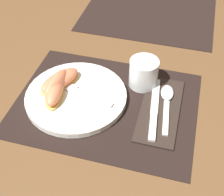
{
  "coord_description": "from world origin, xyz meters",
  "views": [
    {
      "loc": [
        0.16,
        -0.54,
        0.59
      ],
      "look_at": [
        0.02,
        0.0,
        0.02
      ],
      "focal_mm": 50.0,
      "sensor_mm": 36.0,
      "label": 1
    }
  ],
  "objects": [
    {
      "name": "knife",
      "position": [
        0.13,
        0.01,
        0.01
      ],
      "size": [
        0.04,
        0.21,
        0.01
      ],
      "color": "silver",
      "rests_on": "napkin"
    },
    {
      "name": "plate",
      "position": [
        -0.08,
        -0.01,
        0.01
      ],
      "size": [
        0.26,
        0.26,
        0.02
      ],
      "color": "white",
      "rests_on": "placemat"
    },
    {
      "name": "juice_glass",
      "position": [
        0.08,
        0.1,
        0.04
      ],
      "size": [
        0.08,
        0.08,
        0.08
      ],
      "color": "silver",
      "rests_on": "placemat"
    },
    {
      "name": "citrus_wedge_0",
      "position": [
        -0.13,
        0.02,
        0.03
      ],
      "size": [
        0.11,
        0.13,
        0.03
      ],
      "color": "#F7C656",
      "rests_on": "plate"
    },
    {
      "name": "fork",
      "position": [
        -0.08,
        0.01,
        0.02
      ],
      "size": [
        0.18,
        0.07,
        0.0
      ],
      "color": "silver",
      "rests_on": "plate"
    },
    {
      "name": "napkin",
      "position": [
        0.14,
        0.01,
        0.01
      ],
      "size": [
        0.1,
        0.24,
        0.0
      ],
      "color": "#2D231E",
      "rests_on": "placemat"
    },
    {
      "name": "spoon",
      "position": [
        0.15,
        0.05,
        0.01
      ],
      "size": [
        0.04,
        0.17,
        0.01
      ],
      "color": "silver",
      "rests_on": "napkin"
    },
    {
      "name": "placemat_far",
      "position": [
        0.02,
        0.47,
        0.0
      ],
      "size": [
        0.46,
        0.35,
        0.0
      ],
      "color": "black",
      "rests_on": "ground_plane"
    },
    {
      "name": "citrus_wedge_2",
      "position": [
        -0.13,
        -0.02,
        0.04
      ],
      "size": [
        0.07,
        0.12,
        0.04
      ],
      "color": "#F7C656",
      "rests_on": "plate"
    },
    {
      "name": "placemat",
      "position": [
        0.0,
        0.0,
        0.0
      ],
      "size": [
        0.46,
        0.35,
        0.0
      ],
      "color": "black",
      "rests_on": "ground_plane"
    },
    {
      "name": "citrus_wedge_1",
      "position": [
        -0.13,
        -0.0,
        0.04
      ],
      "size": [
        0.05,
        0.11,
        0.04
      ],
      "color": "#F7C656",
      "rests_on": "plate"
    },
    {
      "name": "ground_plane",
      "position": [
        0.0,
        0.0,
        0.0
      ],
      "size": [
        3.0,
        3.0,
        0.0
      ],
      "primitive_type": "plane",
      "color": "brown"
    }
  ]
}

